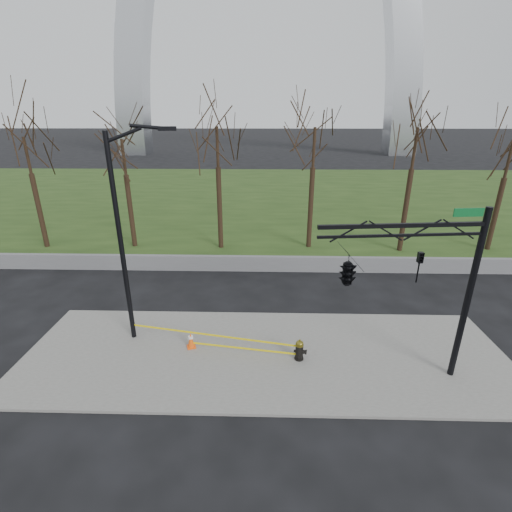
{
  "coord_description": "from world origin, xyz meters",
  "views": [
    {
      "loc": [
        -0.04,
        -11.41,
        8.47
      ],
      "look_at": [
        -0.39,
        2.0,
        3.25
      ],
      "focal_mm": 25.48,
      "sensor_mm": 36.0,
      "label": 1
    }
  ],
  "objects_px": {
    "street_light": "(125,227)",
    "traffic_signal_mast": "(373,269)",
    "fire_hydrant": "(300,350)",
    "traffic_cone": "(191,340)"
  },
  "relations": [
    {
      "from": "fire_hydrant",
      "to": "street_light",
      "type": "height_order",
      "value": "street_light"
    },
    {
      "from": "fire_hydrant",
      "to": "traffic_cone",
      "type": "bearing_deg",
      "value": -173.44
    },
    {
      "from": "fire_hydrant",
      "to": "street_light",
      "type": "xyz_separation_m",
      "value": [
        -6.34,
        1.33,
        4.21
      ]
    },
    {
      "from": "street_light",
      "to": "traffic_signal_mast",
      "type": "height_order",
      "value": "street_light"
    },
    {
      "from": "traffic_cone",
      "to": "traffic_signal_mast",
      "type": "xyz_separation_m",
      "value": [
        6.06,
        -1.63,
        3.73
      ]
    },
    {
      "from": "street_light",
      "to": "traffic_signal_mast",
      "type": "xyz_separation_m",
      "value": [
        8.29,
        -2.33,
        -0.55
      ]
    },
    {
      "from": "traffic_cone",
      "to": "street_light",
      "type": "xyz_separation_m",
      "value": [
        -2.24,
        0.7,
        4.28
      ]
    },
    {
      "from": "street_light",
      "to": "traffic_signal_mast",
      "type": "bearing_deg",
      "value": -25.84
    },
    {
      "from": "traffic_cone",
      "to": "street_light",
      "type": "bearing_deg",
      "value": 162.63
    },
    {
      "from": "traffic_cone",
      "to": "street_light",
      "type": "distance_m",
      "value": 4.88
    }
  ]
}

